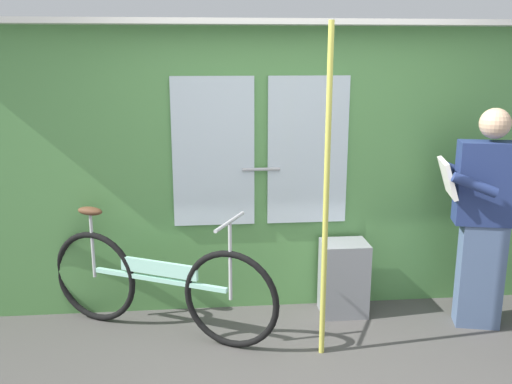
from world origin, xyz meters
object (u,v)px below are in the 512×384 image
(trash_bin_by_wall, at_px, (344,278))
(passenger_reading_newspaper, at_px, (484,215))
(handrail_pole, at_px, (326,198))
(bicycle_near_door, at_px, (158,284))

(trash_bin_by_wall, bearing_deg, passenger_reading_newspaper, -16.64)
(handrail_pole, bearing_deg, passenger_reading_newspaper, 13.73)
(trash_bin_by_wall, distance_m, handrail_pole, 1.01)
(bicycle_near_door, distance_m, passenger_reading_newspaper, 2.34)
(trash_bin_by_wall, bearing_deg, handrail_pole, -116.55)
(bicycle_near_door, xyz_separation_m, passenger_reading_newspaper, (2.30, -0.09, 0.47))
(bicycle_near_door, distance_m, trash_bin_by_wall, 1.39)
(passenger_reading_newspaper, xyz_separation_m, trash_bin_by_wall, (-0.92, 0.27, -0.55))
(bicycle_near_door, height_order, passenger_reading_newspaper, passenger_reading_newspaper)
(bicycle_near_door, distance_m, handrail_pole, 1.35)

